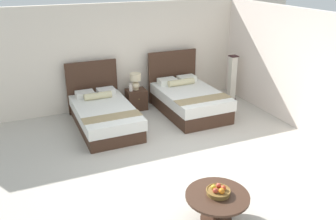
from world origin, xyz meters
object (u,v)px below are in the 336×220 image
Objects in this scene: floor_lamp_corner at (232,78)px; vase at (131,87)px; bed_near_window at (104,114)px; bed_near_corner at (188,100)px; table_lamp at (135,80)px; fruit_bowl at (218,191)px; coffee_table at (217,201)px; nightstand at (136,99)px.

vase is at bearing 173.35° from floor_lamp_corner.
bed_near_window is 2.09m from bed_near_corner.
fruit_bowl is at bearing -94.00° from table_lamp.
bed_near_corner is at bearing 69.07° from coffee_table.
floor_lamp_corner reaches higher than nightstand.
bed_near_corner is 1.53m from floor_lamp_corner.
vase is at bearing 87.60° from coffee_table.
floor_lamp_corner is (2.70, -0.31, -0.01)m from vase.
nightstand is at bearing 147.18° from bed_near_corner.
bed_near_corner is 3.98m from coffee_table.
bed_near_corner is at bearing -32.82° from nightstand.
bed_near_window is 3.79m from coffee_table.
nightstand is 0.57× the size of coffee_table.
table_lamp is at bearing 22.55° from vase.
fruit_bowl is 0.28× the size of floor_lamp_corner.
floor_lamp_corner is (2.86, 4.06, 0.12)m from fruit_bowl.
bed_near_window is at bearing 179.76° from bed_near_corner.
bed_near_window reaches higher than vase.
vase reaches higher than nightstand.
bed_near_corner is 10.85× the size of vase.
table_lamp is (-0.00, 0.02, 0.50)m from nightstand.
nightstand is 2.67× the size of vase.
bed_near_corner is 6.10× the size of fruit_bowl.
coffee_table is 0.15m from fruit_bowl.
floor_lamp_corner reaches higher than vase.
nightstand is 1.50× the size of fruit_bowl.
bed_near_window is 2.45× the size of coffee_table.
bed_near_window is 1.05× the size of bed_near_corner.
table_lamp reaches higher than fruit_bowl.
bed_near_window is at bearing -145.00° from nightstand.
coffee_table is at bearing -79.85° from bed_near_window.
floor_lamp_corner is (2.55, -0.35, 0.34)m from nightstand.
vase is (-0.14, -0.04, 0.35)m from nightstand.
nightstand is (-1.09, 0.71, -0.07)m from bed_near_corner.
vase is (-1.24, 0.67, 0.28)m from bed_near_corner.
coffee_table is at bearing -110.93° from bed_near_corner.
bed_near_window is 6.41× the size of fruit_bowl.
bed_near_window is at bearing 100.45° from fruit_bowl.
bed_near_window is 11.42× the size of vase.
coffee_table is (0.67, -3.73, 0.03)m from bed_near_window.
floor_lamp_corner is (2.55, -0.37, -0.15)m from table_lamp.
coffee_table is (-0.18, -4.39, -0.28)m from vase.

